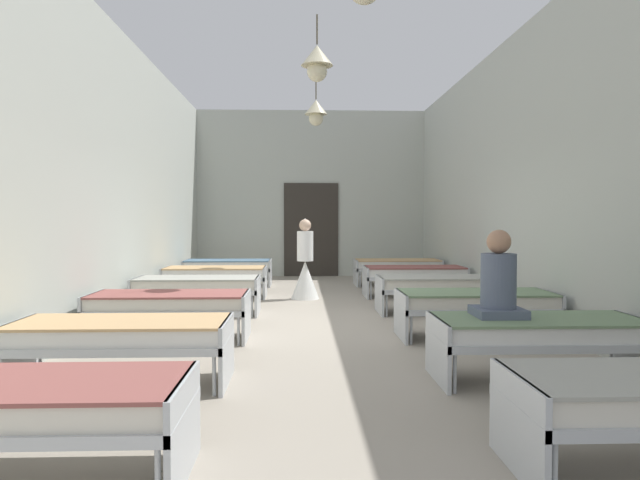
{
  "coord_description": "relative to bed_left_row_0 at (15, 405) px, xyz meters",
  "views": [
    {
      "loc": [
        -0.3,
        -7.97,
        1.47
      ],
      "look_at": [
        0.0,
        0.41,
        1.17
      ],
      "focal_mm": 32.33,
      "sensor_mm": 36.0,
      "label": 1
    }
  ],
  "objects": [
    {
      "name": "ground_plane",
      "position": [
        1.88,
        4.75,
        -0.49
      ],
      "size": [
        6.46,
        14.41,
        0.1
      ],
      "primitive_type": "cube",
      "color": "#9E9384"
    },
    {
      "name": "bed_left_row_1",
      "position": [
        0.0,
        1.9,
        0.0
      ],
      "size": [
        1.9,
        0.84,
        0.57
      ],
      "color": "#B7BCC1",
      "rests_on": "ground"
    },
    {
      "name": "bed_right_row_4",
      "position": [
        3.76,
        7.6,
        0.0
      ],
      "size": [
        1.9,
        0.84,
        0.57
      ],
      "color": "#B7BCC1",
      "rests_on": "ground"
    },
    {
      "name": "bed_right_row_1",
      "position": [
        3.76,
        1.9,
        0.0
      ],
      "size": [
        1.9,
        0.84,
        0.57
      ],
      "color": "#B7BCC1",
      "rests_on": "ground"
    },
    {
      "name": "bed_left_row_4",
      "position": [
        0.0,
        7.6,
        0.0
      ],
      "size": [
        1.9,
        0.84,
        0.57
      ],
      "color": "#B7BCC1",
      "rests_on": "ground"
    },
    {
      "name": "bed_right_row_3",
      "position": [
        3.76,
        5.7,
        0.0
      ],
      "size": [
        1.9,
        0.84,
        0.57
      ],
      "color": "#B7BCC1",
      "rests_on": "ground"
    },
    {
      "name": "bed_right_row_5",
      "position": [
        3.76,
        9.5,
        0.0
      ],
      "size": [
        1.9,
        0.84,
        0.57
      ],
      "color": "#B7BCC1",
      "rests_on": "ground"
    },
    {
      "name": "patient_seated_primary",
      "position": [
        3.41,
        1.99,
        0.43
      ],
      "size": [
        0.44,
        0.44,
        0.8
      ],
      "color": "#515B70",
      "rests_on": "bed_right_row_1"
    },
    {
      "name": "bed_left_row_0",
      "position": [
        0.0,
        0.0,
        0.0
      ],
      "size": [
        1.9,
        0.84,
        0.57
      ],
      "color": "#B7BCC1",
      "rests_on": "ground"
    },
    {
      "name": "bed_left_row_2",
      "position": [
        0.0,
        3.8,
        0.0
      ],
      "size": [
        1.9,
        0.84,
        0.57
      ],
      "color": "#B7BCC1",
      "rests_on": "ground"
    },
    {
      "name": "room_shell",
      "position": [
        1.88,
        6.07,
        1.7
      ],
      "size": [
        6.26,
        14.01,
        4.27
      ],
      "color": "#B2B7AD",
      "rests_on": "ground"
    },
    {
      "name": "nurse_near_aisle",
      "position": [
        1.68,
        7.37,
        0.09
      ],
      "size": [
        0.52,
        0.52,
        1.49
      ],
      "rotation": [
        0.0,
        0.0,
        1.6
      ],
      "color": "white",
      "rests_on": "ground"
    },
    {
      "name": "bed_left_row_5",
      "position": [
        0.0,
        9.5,
        0.0
      ],
      "size": [
        1.9,
        0.84,
        0.57
      ],
      "color": "#B7BCC1",
      "rests_on": "ground"
    },
    {
      "name": "bed_left_row_3",
      "position": [
        0.0,
        5.7,
        0.0
      ],
      "size": [
        1.9,
        0.84,
        0.57
      ],
      "color": "#B7BCC1",
      "rests_on": "ground"
    },
    {
      "name": "bed_right_row_2",
      "position": [
        3.76,
        3.8,
        0.0
      ],
      "size": [
        1.9,
        0.84,
        0.57
      ],
      "color": "#B7BCC1",
      "rests_on": "ground"
    }
  ]
}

